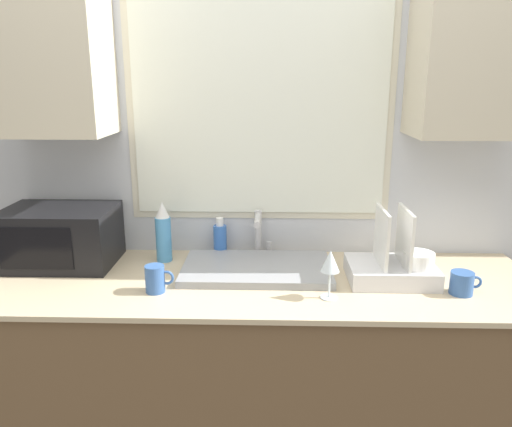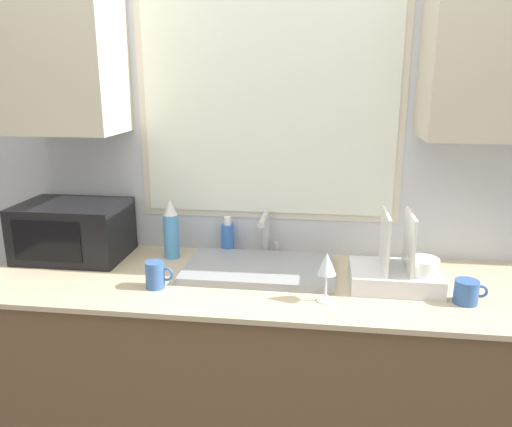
{
  "view_description": "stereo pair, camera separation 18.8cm",
  "coord_description": "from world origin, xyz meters",
  "px_view_note": "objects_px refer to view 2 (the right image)",
  "views": [
    {
      "loc": [
        0.05,
        -1.52,
        1.67
      ],
      "look_at": [
        -0.01,
        0.3,
        1.18
      ],
      "focal_mm": 35.0,
      "sensor_mm": 36.0,
      "label": 1
    },
    {
      "loc": [
        0.24,
        -1.5,
        1.67
      ],
      "look_at": [
        -0.01,
        0.3,
        1.18
      ],
      "focal_mm": 35.0,
      "sensor_mm": 36.0,
      "label": 2
    }
  ],
  "objects_px": {
    "dish_rack": "(398,271)",
    "mug_near_sink": "(156,275)",
    "wine_glass": "(327,265)",
    "soap_bottle": "(228,238)",
    "faucet": "(266,230)",
    "spray_bottle": "(171,230)",
    "microwave": "(73,230)"
  },
  "relations": [
    {
      "from": "mug_near_sink",
      "to": "wine_glass",
      "type": "distance_m",
      "value": 0.65
    },
    {
      "from": "mug_near_sink",
      "to": "wine_glass",
      "type": "height_order",
      "value": "wine_glass"
    },
    {
      "from": "spray_bottle",
      "to": "mug_near_sink",
      "type": "distance_m",
      "value": 0.34
    },
    {
      "from": "microwave",
      "to": "soap_bottle",
      "type": "distance_m",
      "value": 0.68
    },
    {
      "from": "dish_rack",
      "to": "mug_near_sink",
      "type": "height_order",
      "value": "dish_rack"
    },
    {
      "from": "faucet",
      "to": "dish_rack",
      "type": "xyz_separation_m",
      "value": [
        0.54,
        -0.26,
        -0.06
      ]
    },
    {
      "from": "dish_rack",
      "to": "soap_bottle",
      "type": "bearing_deg",
      "value": 158.79
    },
    {
      "from": "mug_near_sink",
      "to": "wine_glass",
      "type": "bearing_deg",
      "value": -3.14
    },
    {
      "from": "mug_near_sink",
      "to": "microwave",
      "type": "bearing_deg",
      "value": 148.85
    },
    {
      "from": "dish_rack",
      "to": "spray_bottle",
      "type": "height_order",
      "value": "dish_rack"
    },
    {
      "from": "microwave",
      "to": "wine_glass",
      "type": "height_order",
      "value": "microwave"
    },
    {
      "from": "soap_bottle",
      "to": "wine_glass",
      "type": "height_order",
      "value": "wine_glass"
    },
    {
      "from": "mug_near_sink",
      "to": "soap_bottle",
      "type": "bearing_deg",
      "value": 64.09
    },
    {
      "from": "soap_bottle",
      "to": "dish_rack",
      "type": "bearing_deg",
      "value": -21.21
    },
    {
      "from": "faucet",
      "to": "mug_near_sink",
      "type": "height_order",
      "value": "faucet"
    },
    {
      "from": "dish_rack",
      "to": "wine_glass",
      "type": "xyz_separation_m",
      "value": [
        -0.27,
        -0.17,
        0.07
      ]
    },
    {
      "from": "soap_bottle",
      "to": "mug_near_sink",
      "type": "bearing_deg",
      "value": -115.91
    },
    {
      "from": "dish_rack",
      "to": "spray_bottle",
      "type": "relative_size",
      "value": 1.27
    },
    {
      "from": "spray_bottle",
      "to": "mug_near_sink",
      "type": "xyz_separation_m",
      "value": [
        0.04,
        -0.33,
        -0.08
      ]
    },
    {
      "from": "dish_rack",
      "to": "faucet",
      "type": "bearing_deg",
      "value": 154.43
    },
    {
      "from": "spray_bottle",
      "to": "dish_rack",
      "type": "bearing_deg",
      "value": -11.62
    },
    {
      "from": "spray_bottle",
      "to": "soap_bottle",
      "type": "distance_m",
      "value": 0.26
    },
    {
      "from": "spray_bottle",
      "to": "soap_bottle",
      "type": "height_order",
      "value": "spray_bottle"
    },
    {
      "from": "soap_bottle",
      "to": "spray_bottle",
      "type": "bearing_deg",
      "value": -161.16
    },
    {
      "from": "spray_bottle",
      "to": "soap_bottle",
      "type": "bearing_deg",
      "value": 18.84
    },
    {
      "from": "faucet",
      "to": "wine_glass",
      "type": "height_order",
      "value": "faucet"
    },
    {
      "from": "faucet",
      "to": "microwave",
      "type": "bearing_deg",
      "value": -172.67
    },
    {
      "from": "faucet",
      "to": "dish_rack",
      "type": "height_order",
      "value": "dish_rack"
    },
    {
      "from": "microwave",
      "to": "wine_glass",
      "type": "xyz_separation_m",
      "value": [
        1.11,
        -0.32,
        0.01
      ]
    },
    {
      "from": "spray_bottle",
      "to": "wine_glass",
      "type": "height_order",
      "value": "spray_bottle"
    },
    {
      "from": "wine_glass",
      "to": "soap_bottle",
      "type": "bearing_deg",
      "value": 134.55
    },
    {
      "from": "faucet",
      "to": "dish_rack",
      "type": "distance_m",
      "value": 0.6
    }
  ]
}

